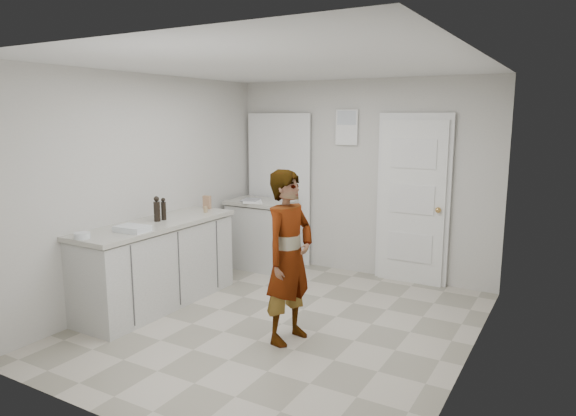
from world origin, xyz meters
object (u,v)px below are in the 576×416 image
Objects in this scene: cake_mix_box at (207,202)px; baking_dish at (132,229)px; oil_cruet_a at (157,209)px; spice_jar at (206,209)px; egg_bowl at (82,236)px; person at (289,257)px; oil_cruet_b at (164,209)px.

cake_mix_box is 1.36m from baking_dish.
oil_cruet_a is 0.52m from baking_dish.
cake_mix_box reaches higher than spice_jar.
cake_mix_box reaches higher than egg_bowl.
person reaches higher than cake_mix_box.
person is 22.26× the size of spice_jar.
egg_bowl is at bearing -111.37° from baking_dish.
person is 1.93m from egg_bowl.
spice_jar is 1.61m from egg_bowl.
oil_cruet_b is 0.74× the size of baking_dish.
oil_cruet_b is 1.03m from egg_bowl.
baking_dish is (-1.56, -0.38, 0.16)m from person.
person is at bearing -31.59° from cake_mix_box.
cake_mix_box is 1.80m from egg_bowl.
baking_dish is (0.13, -0.58, -0.09)m from oil_cruet_b.
oil_cruet_b reaches higher than spice_jar.
cake_mix_box is at bearing 89.41° from egg_bowl.
oil_cruet_a is 0.10m from oil_cruet_b.
baking_dish is (0.16, -1.35, -0.06)m from cake_mix_box.
spice_jar reaches higher than egg_bowl.
spice_jar is 0.69m from oil_cruet_a.
oil_cruet_b is 1.68× the size of egg_bowl.
oil_cruet_b reaches higher than egg_bowl.
spice_jar is at bearing 79.93° from oil_cruet_a.
oil_cruet_b is at bearing -101.26° from spice_jar.
person is 10.85× the size of egg_bowl.
oil_cruet_b reaches higher than baking_dish.
spice_jar is 0.59m from oil_cruet_b.
egg_bowl is (-0.04, -1.03, -0.09)m from oil_cruet_b.
baking_dish is at bearing -88.98° from spice_jar.
spice_jar is 0.26× the size of oil_cruet_a.
egg_bowl is (-0.17, -0.45, 0.00)m from baking_dish.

